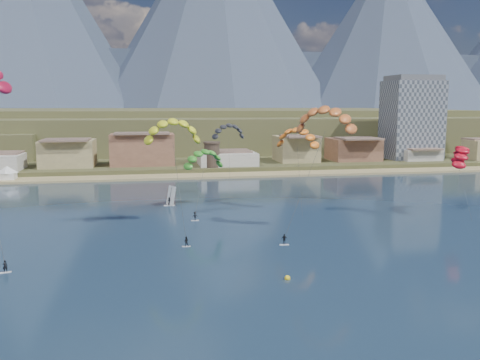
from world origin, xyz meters
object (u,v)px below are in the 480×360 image
(apartment_tower, at_px, (412,118))
(buoy, at_px, (287,278))
(watchtower, at_px, (212,154))
(kitesurfer_orange, at_px, (325,116))
(kitesurfer_green, at_px, (204,156))
(windsurfer, at_px, (170,200))
(kitesurfer_yellow, at_px, (173,128))

(apartment_tower, distance_m, buoy, 146.29)
(watchtower, bearing_deg, buoy, -91.48)
(watchtower, relative_size, kitesurfer_orange, 0.34)
(kitesurfer_green, bearing_deg, windsurfer, 162.14)
(apartment_tower, relative_size, watchtower, 3.72)
(apartment_tower, distance_m, kitesurfer_orange, 117.14)
(watchtower, relative_size, buoy, 10.82)
(kitesurfer_orange, xyz_separation_m, buoy, (-13.64, -24.82, -20.99))
(kitesurfer_yellow, height_order, kitesurfer_green, kitesurfer_yellow)
(kitesurfer_orange, relative_size, windsurfer, 5.54)
(watchtower, distance_m, kitesurfer_yellow, 76.20)
(kitesurfer_green, distance_m, buoy, 51.31)
(kitesurfer_green, bearing_deg, kitesurfer_orange, -51.94)
(watchtower, relative_size, windsurfer, 1.89)
(apartment_tower, bearing_deg, watchtower, -170.07)
(kitesurfer_green, height_order, windsurfer, kitesurfer_green)
(kitesurfer_yellow, xyz_separation_m, windsurfer, (-0.03, 20.21, -17.41))
(watchtower, bearing_deg, kitesurfer_green, -98.74)
(kitesurfer_yellow, bearing_deg, kitesurfer_green, 66.76)
(apartment_tower, relative_size, buoy, 40.25)
(windsurfer, bearing_deg, apartment_tower, 34.93)
(apartment_tower, height_order, watchtower, apartment_tower)
(kitesurfer_green, height_order, buoy, kitesurfer_green)
(kitesurfer_green, xyz_separation_m, windsurfer, (-7.65, 2.47, -10.09))
(kitesurfer_orange, bearing_deg, watchtower, 97.72)
(watchtower, xyz_separation_m, buoy, (-2.72, -105.36, -6.23))
(kitesurfer_green, relative_size, windsurfer, 3.91)
(kitesurfer_green, bearing_deg, buoy, -83.30)
(kitesurfer_orange, height_order, kitesurfer_green, kitesurfer_orange)
(buoy, bearing_deg, windsurfer, 104.50)
(apartment_tower, height_order, windsurfer, apartment_tower)
(kitesurfer_orange, distance_m, kitesurfer_green, 33.01)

